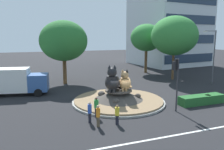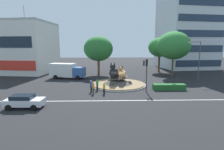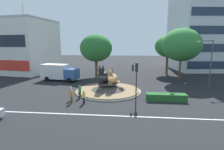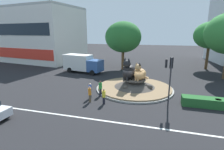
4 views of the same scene
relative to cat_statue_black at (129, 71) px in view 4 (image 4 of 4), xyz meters
name	(u,v)px [view 4 (image 4 of 4)]	position (x,y,z in m)	size (l,w,h in m)	color
ground_plane	(134,89)	(0.72, 0.10, -2.33)	(160.00, 160.00, 0.00)	black
lane_centreline	(119,123)	(0.72, -8.68, -2.33)	(112.00, 0.20, 0.01)	silver
roundabout_island	(134,85)	(0.72, 0.10, -1.85)	(9.71, 9.71, 1.32)	gray
cat_statue_black	(129,71)	(0.00, 0.00, 0.00)	(2.53, 2.80, 2.77)	black
cat_statue_calico	(140,73)	(1.37, -0.12, -0.19)	(2.19, 2.30, 2.26)	tan
traffic_light_mast	(170,71)	(4.58, -4.33, 1.24)	(0.75, 0.50, 4.87)	#2D2D33
shophouse_block	(31,35)	(-28.38, 17.14, 4.10)	(27.18, 15.81, 16.97)	silver
clipped_hedge_strip	(209,103)	(8.49, -3.40, -1.88)	(4.98, 1.20, 0.90)	#235B28
second_tree_near_tower	(123,37)	(-3.17, 11.45, 3.85)	(6.77, 6.77, 9.08)	brown
third_tree_left	(210,35)	(12.65, 16.08, 4.19)	(5.91, 5.91, 9.06)	brown
pedestrian_green_shirt	(100,88)	(-2.69, -3.32, -1.40)	(0.39, 0.39, 1.77)	black
pedestrian_yellow_shirt	(104,96)	(-1.60, -5.42, -1.49)	(0.35, 0.35, 1.61)	black
pedestrian_blue_shirt	(90,90)	(-3.54, -4.32, -1.40)	(0.32, 0.32, 1.74)	black
pedestrian_orange_shirt	(90,94)	(-3.14, -5.36, -1.41)	(0.32, 0.32, 1.72)	brown
delivery_box_truck	(82,63)	(-9.71, 7.00, -0.64)	(7.55, 3.72, 3.18)	#335693
litter_bin	(218,104)	(9.21, -3.53, -1.88)	(0.56, 0.56, 0.90)	#2D4233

